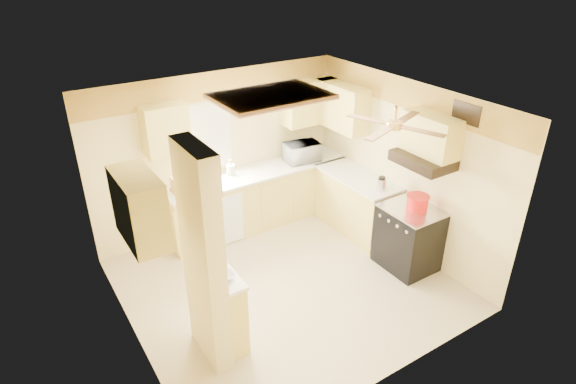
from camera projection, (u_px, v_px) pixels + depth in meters
floor at (286, 284)px, 6.51m from camera, size 4.00×4.00×0.00m
ceiling at (286, 105)px, 5.36m from camera, size 4.00×4.00×0.00m
wall_back at (219, 153)px, 7.35m from camera, size 4.00×0.00×4.00m
wall_front at (395, 285)px, 4.52m from camera, size 4.00×0.00×4.00m
wall_left at (124, 253)px, 4.97m from camera, size 0.00×3.80×3.80m
wall_right at (403, 167)px, 6.90m from camera, size 0.00×3.80×3.80m
wallpaper_border at (215, 85)px, 6.85m from camera, size 4.00×0.02×0.40m
partition_column at (203, 260)px, 4.87m from camera, size 0.20×0.70×2.50m
partition_ledge at (227, 312)px, 5.35m from camera, size 0.25×0.55×0.90m
ledge_top at (225, 279)px, 5.13m from camera, size 0.28×0.58×0.04m
lower_cabinets_back at (259, 198)px, 7.74m from camera, size 3.00×0.60×0.90m
lower_cabinets_right at (357, 204)px, 7.57m from camera, size 0.60×1.40×0.90m
countertop_back at (258, 172)px, 7.51m from camera, size 3.04×0.64×0.04m
countertop_right at (358, 177)px, 7.35m from camera, size 0.64×1.44×0.04m
dishwasher_panel at (226, 221)px, 7.15m from camera, size 0.58×0.02×0.80m
window at (203, 138)px, 7.08m from camera, size 0.92×0.02×1.02m
upper_cab_back_left at (165, 130)px, 6.54m from camera, size 0.60×0.35×0.70m
upper_cab_back_right at (310, 102)px, 7.69m from camera, size 0.90×0.35×0.70m
upper_cab_right at (342, 106)px, 7.47m from camera, size 0.35×1.00×0.70m
upper_cab_left_wall at (140, 208)px, 4.59m from camera, size 0.35×0.75×0.70m
upper_cab_over_stove at (431, 135)px, 6.08m from camera, size 0.35×0.76×0.52m
stove at (408, 238)px, 6.69m from camera, size 0.68×0.77×0.92m
range_hood at (423, 160)px, 6.19m from camera, size 0.50×0.76×0.14m
poster_menu at (209, 205)px, 4.65m from camera, size 0.02×0.42×0.57m
poster_nashville at (214, 260)px, 4.95m from camera, size 0.02×0.42×0.57m
ceiling_light_panel at (271, 97)px, 5.80m from camera, size 1.35×0.95×0.06m
ceiling_fan at (394, 125)px, 5.42m from camera, size 1.15×1.15×0.26m
vent_grate at (466, 113)px, 5.73m from camera, size 0.02×0.40×0.25m
microwave at (302, 152)px, 7.80m from camera, size 0.60×0.44×0.31m
bowl at (224, 276)px, 5.09m from camera, size 0.24×0.24×0.06m
dutch_oven at (417, 202)px, 6.43m from camera, size 0.30×0.30×0.20m
kettle at (381, 184)px, 6.87m from camera, size 0.14×0.14×0.22m
dish_rack at (184, 186)px, 6.88m from camera, size 0.39×0.29×0.22m
utensil_crock at (231, 170)px, 7.35m from camera, size 0.13×0.13×0.25m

